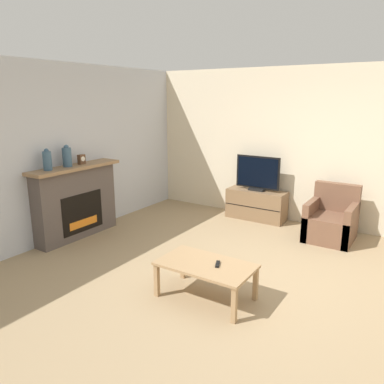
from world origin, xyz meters
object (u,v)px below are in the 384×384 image
at_px(coffee_table, 206,268).
at_px(fireplace, 76,201).
at_px(mantel_vase_centre_left, 67,157).
at_px(mantel_clock, 81,159).
at_px(tv, 258,174).
at_px(armchair, 331,222).
at_px(tv_stand, 256,205).
at_px(mantel_vase_left, 47,160).
at_px(remote, 218,264).

bearing_deg(coffee_table, fireplace, 168.88).
height_order(mantel_vase_centre_left, mantel_clock, mantel_vase_centre_left).
relative_size(tv, armchair, 0.96).
bearing_deg(coffee_table, tv_stand, 102.76).
height_order(mantel_vase_left, tv_stand, mantel_vase_left).
bearing_deg(mantel_vase_left, fireplace, 92.07).
distance_m(fireplace, coffee_table, 2.77).
height_order(mantel_vase_centre_left, remote, mantel_vase_centre_left).
relative_size(tv, coffee_table, 0.78).
xyz_separation_m(armchair, remote, (-0.61, -2.58, 0.14)).
height_order(tv_stand, remote, tv_stand).
height_order(mantel_vase_centre_left, tv_stand, mantel_vase_centre_left).
bearing_deg(armchair, mantel_vase_left, -143.35).
distance_m(mantel_clock, tv_stand, 3.17).
height_order(tv_stand, coffee_table, tv_stand).
xyz_separation_m(mantel_clock, tv, (2.03, 2.24, -0.40)).
relative_size(fireplace, tv, 1.89).
height_order(mantel_vase_centre_left, coffee_table, mantel_vase_centre_left).
xyz_separation_m(fireplace, remote, (2.83, -0.49, -0.17)).
xyz_separation_m(mantel_vase_centre_left, coffee_table, (2.69, -0.42, -0.95)).
bearing_deg(mantel_vase_centre_left, fireplace, 98.23).
bearing_deg(mantel_vase_left, coffee_table, -1.46).
bearing_deg(fireplace, armchair, 31.21).
bearing_deg(armchair, mantel_vase_centre_left, -147.28).
distance_m(mantel_vase_left, tv_stand, 3.65).
bearing_deg(tv_stand, fireplace, -130.54).
bearing_deg(coffee_table, mantel_clock, 165.68).
relative_size(mantel_clock, coffee_table, 0.14).
bearing_deg(armchair, mantel_clock, -150.59).
distance_m(fireplace, mantel_vase_left, 0.85).
xyz_separation_m(mantel_vase_left, tv_stand, (2.03, 2.86, -1.04)).
distance_m(armchair, remote, 2.65).
relative_size(mantel_vase_left, remote, 2.06).
bearing_deg(mantel_vase_centre_left, mantel_vase_left, -90.00).
xyz_separation_m(mantel_vase_centre_left, tv_stand, (2.03, 2.51, -1.04)).
bearing_deg(tv_stand, armchair, -12.42).
relative_size(fireplace, remote, 10.06).
xyz_separation_m(tv, remote, (0.79, -2.88, -0.41)).
bearing_deg(tv, remote, -74.73).
bearing_deg(coffee_table, mantel_vase_left, 178.54).
bearing_deg(remote, armchair, 53.69).
xyz_separation_m(tv_stand, remote, (0.79, -2.89, 0.15)).
bearing_deg(remote, fireplace, 147.07).
xyz_separation_m(mantel_clock, coffee_table, (2.69, -0.69, -0.87)).
bearing_deg(mantel_vase_centre_left, armchair, 32.72).
xyz_separation_m(mantel_vase_left, armchair, (3.43, 2.55, -1.03)).
distance_m(fireplace, mantel_vase_centre_left, 0.73).
bearing_deg(mantel_vase_centre_left, mantel_clock, 89.84).
height_order(mantel_clock, tv, mantel_clock).
distance_m(tv_stand, tv, 0.56).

